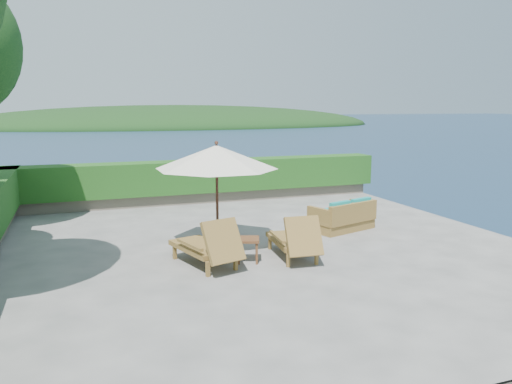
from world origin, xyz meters
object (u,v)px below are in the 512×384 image
object	(u,v)px
lounge_left	(208,245)
lounge_right	(295,239)
side_table	(248,242)
patio_umbrella	(217,158)
wicker_loveseat	(343,218)

from	to	relation	value
lounge_left	lounge_right	size ratio (longest dim) A/B	1.08
lounge_left	side_table	world-z (taller)	lounge_left
patio_umbrella	lounge_left	distance (m)	1.99
lounge_left	lounge_right	bearing A→B (deg)	-19.65
side_table	patio_umbrella	bearing A→B (deg)	106.44
lounge_right	side_table	xyz separation A→B (m)	(-0.96, 0.14, -0.01)
patio_umbrella	wicker_loveseat	bearing A→B (deg)	8.98
patio_umbrella	lounge_left	bearing A→B (deg)	-114.01
patio_umbrella	side_table	distance (m)	1.95
patio_umbrella	lounge_right	size ratio (longest dim) A/B	1.98
lounge_right	wicker_loveseat	world-z (taller)	lounge_right
patio_umbrella	lounge_right	distance (m)	2.37
side_table	wicker_loveseat	world-z (taller)	wicker_loveseat
patio_umbrella	lounge_left	size ratio (longest dim) A/B	1.83
patio_umbrella	side_table	size ratio (longest dim) A/B	5.97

